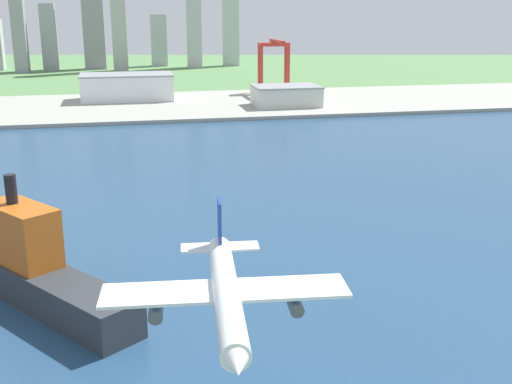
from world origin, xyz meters
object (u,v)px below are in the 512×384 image
(container_barge, at_px, (39,271))
(warehouse_main, at_px, (127,87))
(airplane_landing, at_px, (226,294))
(warehouse_annex, at_px, (286,96))
(port_crane_red, at_px, (274,55))

(container_barge, bearing_deg, warehouse_main, 85.34)
(airplane_landing, height_order, warehouse_annex, airplane_landing)
(airplane_landing, xyz_separation_m, warehouse_annex, (103.31, 355.90, -18.66))
(port_crane_red, bearing_deg, warehouse_annex, -97.33)
(container_barge, height_order, port_crane_red, port_crane_red)
(airplane_landing, relative_size, warehouse_annex, 0.92)
(warehouse_annex, bearing_deg, container_barge, -115.34)
(warehouse_main, bearing_deg, airplane_landing, -89.09)
(airplane_landing, bearing_deg, container_barge, 118.53)
(port_crane_red, bearing_deg, warehouse_main, -170.76)
(container_barge, relative_size, warehouse_main, 0.79)
(warehouse_main, bearing_deg, port_crane_red, 9.24)
(airplane_landing, xyz_separation_m, container_barge, (-34.85, 64.10, -19.70))
(warehouse_main, bearing_deg, container_barge, -94.66)
(container_barge, distance_m, warehouse_annex, 322.85)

